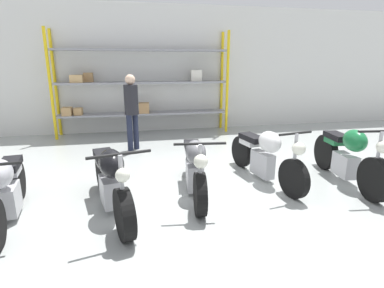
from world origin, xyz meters
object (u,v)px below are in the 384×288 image
object	(u,v)px
motorcycle_black	(111,180)
motorcycle_white	(265,154)
motorcycle_green	(348,156)
shelving_rack	(140,84)
motorcycle_grey	(195,167)
person_browsing	(131,106)
motorcycle_silver	(5,189)

from	to	relation	value
motorcycle_black	motorcycle_white	world-z (taller)	motorcycle_black
motorcycle_white	motorcycle_green	size ratio (longest dim) A/B	1.02
shelving_rack	motorcycle_grey	xyz separation A→B (m)	(0.65, -4.34, -0.97)
motorcycle_black	motorcycle_green	size ratio (longest dim) A/B	1.01
motorcycle_black	motorcycle_green	xyz separation A→B (m)	(3.88, 0.24, 0.02)
motorcycle_grey	person_browsing	distance (m)	2.89
shelving_rack	motorcycle_grey	size ratio (longest dim) A/B	2.38
motorcycle_white	motorcycle_silver	bearing A→B (deg)	-91.06
motorcycle_white	motorcycle_green	xyz separation A→B (m)	(1.33, -0.39, 0.00)
shelving_rack	motorcycle_black	distance (m)	4.84
motorcycle_green	person_browsing	bearing A→B (deg)	-121.46
motorcycle_black	person_browsing	distance (m)	3.11
motorcycle_green	person_browsing	distance (m)	4.55
motorcycle_green	person_browsing	xyz separation A→B (m)	(-3.54, 2.80, 0.56)
shelving_rack	motorcycle_green	xyz separation A→B (m)	(3.27, -4.47, -0.93)
motorcycle_green	motorcycle_black	bearing A→B (deg)	-79.58
motorcycle_black	person_browsing	xyz separation A→B (m)	(0.33, 3.04, 0.57)
motorcycle_black	motorcycle_grey	bearing A→B (deg)	92.81
motorcycle_grey	shelving_rack	bearing A→B (deg)	-165.04
motorcycle_white	person_browsing	size ratio (longest dim) A/B	1.22
motorcycle_black	motorcycle_green	bearing A→B (deg)	80.06
motorcycle_silver	motorcycle_black	distance (m)	1.33
motorcycle_silver	motorcycle_green	bearing A→B (deg)	84.09
motorcycle_silver	motorcycle_white	distance (m)	3.92
motorcycle_grey	person_browsing	xyz separation A→B (m)	(-0.91, 2.67, 0.60)
motorcycle_silver	person_browsing	world-z (taller)	person_browsing
motorcycle_grey	motorcycle_black	bearing A→B (deg)	-67.15
motorcycle_white	motorcycle_green	distance (m)	1.39
shelving_rack	motorcycle_green	bearing A→B (deg)	-53.76
motorcycle_grey	motorcycle_white	distance (m)	1.33
motorcycle_silver	motorcycle_black	xyz separation A→B (m)	(1.33, -0.03, 0.03)
motorcycle_green	motorcycle_silver	bearing A→B (deg)	-80.87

